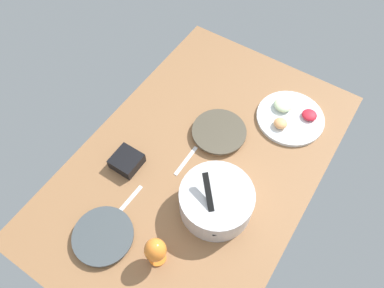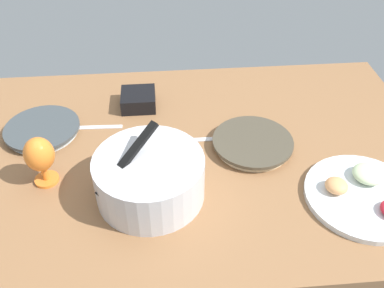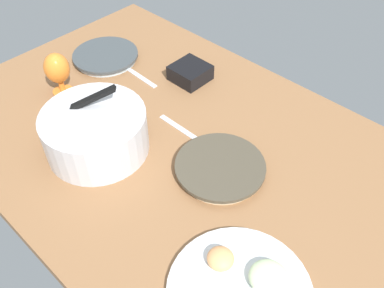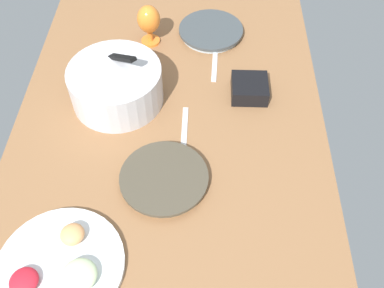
{
  "view_description": "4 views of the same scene",
  "coord_description": "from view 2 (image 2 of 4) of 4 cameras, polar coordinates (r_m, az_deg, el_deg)",
  "views": [
    {
      "loc": [
        72.41,
        43.7,
        149.75
      ],
      "look_at": [
        -4.52,
        -6.49,
        4.22
      ],
      "focal_mm": 34.21,
      "sensor_mm": 36.0,
      "label": 1
    },
    {
      "loc": [
        10.29,
        104.31,
        91.49
      ],
      "look_at": [
        1.48,
        1.68,
        4.22
      ],
      "focal_mm": 39.42,
      "sensor_mm": 36.0,
      "label": 2
    },
    {
      "loc": [
        -67.64,
        63.81,
        92.31
      ],
      "look_at": [
        -7.79,
        0.34,
        4.22
      ],
      "focal_mm": 38.55,
      "sensor_mm": 36.0,
      "label": 3
    },
    {
      "loc": [
        -89.93,
        -10.73,
        110.75
      ],
      "look_at": [
        -7.26,
        -7.96,
        4.22
      ],
      "focal_mm": 40.7,
      "sensor_mm": 36.0,
      "label": 4
    }
  ],
  "objects": [
    {
      "name": "fork_by_right_plate",
      "position": [
        1.52,
        -12.77,
        2.27
      ],
      "size": [
        18.06,
        2.5,
        0.6
      ],
      "primitive_type": "cube",
      "rotation": [
        0.0,
        0.0,
        -0.04
      ],
      "color": "silver",
      "rests_on": "ground_plane"
    },
    {
      "name": "square_bowl_black",
      "position": [
        1.59,
        -7.27,
        6.08
      ],
      "size": [
        12.54,
        12.54,
        5.7
      ],
      "color": "black",
      "rests_on": "ground_plane"
    },
    {
      "name": "fruit_platter",
      "position": [
        1.33,
        22.24,
        -6.22
      ],
      "size": [
        33.96,
        33.96,
        5.55
      ],
      "color": "silver",
      "rests_on": "ground_plane"
    },
    {
      "name": "fork_by_left_plate",
      "position": [
        1.43,
        -0.69,
        0.55
      ],
      "size": [
        18.0,
        1.8,
        0.6
      ],
      "primitive_type": "cube",
      "rotation": [
        0.0,
        0.0,
        -0.0
      ],
      "color": "silver",
      "rests_on": "ground_plane"
    },
    {
      "name": "dinner_plate_right",
      "position": [
        1.54,
        -19.58,
        1.84
      ],
      "size": [
        25.5,
        25.5,
        2.91
      ],
      "color": "silver",
      "rests_on": "ground_plane"
    },
    {
      "name": "mixing_bowl",
      "position": [
        1.2,
        -5.77,
        -4.36
      ],
      "size": [
        31.37,
        31.37,
        20.99
      ],
      "color": "silver",
      "rests_on": "ground_plane"
    },
    {
      "name": "dinner_plate_left",
      "position": [
        1.41,
        8.21,
        0.02
      ],
      "size": [
        26.67,
        26.67,
        3.07
      ],
      "color": "beige",
      "rests_on": "ground_plane"
    },
    {
      "name": "ground_plane",
      "position": [
        1.4,
        0.54,
        -1.46
      ],
      "size": [
        160.0,
        104.0,
        4.0
      ],
      "primitive_type": "cube",
      "color": "#8C603D"
    },
    {
      "name": "hurricane_glass_orange",
      "position": [
        1.3,
        -19.91,
        -1.56
      ],
      "size": [
        8.75,
        8.75,
        16.18
      ],
      "color": "orange",
      "rests_on": "ground_plane"
    }
  ]
}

